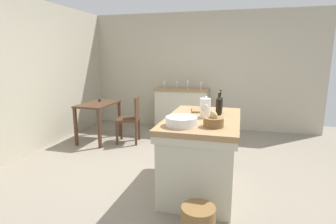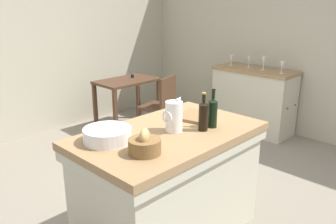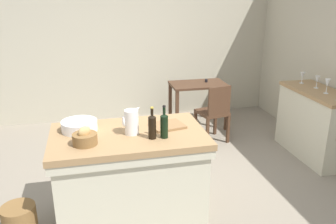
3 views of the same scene
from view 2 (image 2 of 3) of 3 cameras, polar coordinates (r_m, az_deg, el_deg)
ground_plane at (r=3.59m, az=-0.81°, el=-13.53°), size 6.76×6.76×0.00m
wall_back at (r=5.28m, az=-21.61°, el=10.36°), size 5.32×0.12×2.60m
wall_right at (r=5.27m, az=19.91°, el=10.54°), size 0.12×5.20×2.60m
island_table at (r=2.84m, az=0.14°, el=-11.12°), size 1.46×0.88×0.91m
side_cabinet at (r=5.30m, az=13.72°, el=1.92°), size 0.52×1.19×0.93m
writing_desk at (r=5.24m, az=-6.68°, el=3.94°), size 0.91×0.57×0.80m
wooden_chair at (r=4.83m, az=-1.22°, el=1.10°), size 0.47×0.47×0.89m
pitcher at (r=2.63m, az=0.95°, el=-0.68°), size 0.17×0.13×0.28m
wash_bowl at (r=2.50m, az=-9.84°, el=-3.70°), size 0.34×0.34×0.10m
bread_basket at (r=2.28m, az=-3.83°, el=-5.36°), size 0.22×0.22×0.17m
cutting_board at (r=2.99m, az=4.39°, el=-0.64°), size 0.35×0.31×0.02m
wine_bottle_dark at (r=2.74m, az=7.30°, el=-0.00°), size 0.07×0.07×0.31m
wine_bottle_amber at (r=2.66m, az=5.78°, el=-0.54°), size 0.07×0.07×0.30m
wine_glass_far_left at (r=4.93m, az=18.12°, el=7.29°), size 0.07×0.07×0.17m
wine_glass_left at (r=5.11m, az=15.35°, el=8.06°), size 0.07×0.07×0.19m
wine_glass_middle at (r=5.27m, az=13.08°, el=8.34°), size 0.07×0.07×0.17m
wine_glass_right at (r=5.39m, az=10.30°, el=8.64°), size 0.07×0.07×0.16m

